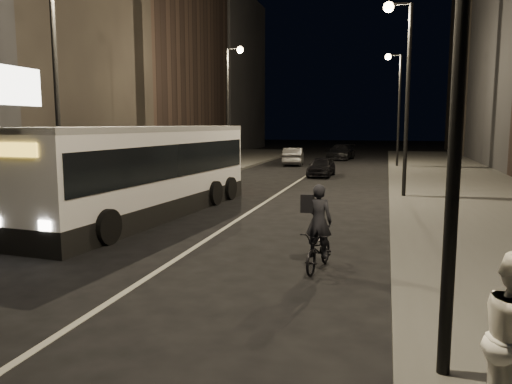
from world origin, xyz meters
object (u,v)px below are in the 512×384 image
Objects in this scene: car_mid at (293,156)px; car_far at (341,152)px; streetlight_right_far at (396,94)px; cyclist_on_bicycle at (319,242)px; streetlight_left_near at (62,57)px; city_bus at (148,168)px; streetlight_right_mid at (402,73)px; car_near at (321,167)px; streetlight_left_far at (231,92)px.

car_far is at bearing -119.52° from car_mid.
cyclist_on_bicycle is (-1.89, -27.47, -4.71)m from streetlight_right_far.
city_bus is at bearing 39.41° from streetlight_left_near.
streetlight_right_mid is 16.00m from streetlight_right_far.
car_near is at bearing 116.97° from streetlight_right_mid.
streetlight_right_mid is 24.68m from car_far.
streetlight_right_far and streetlight_left_near have the same top height.
car_mid is at bearing 92.54° from city_bus.
city_bus is 30.43m from car_far.
streetlight_left_far is at bearing -150.64° from streetlight_right_far.
streetlight_right_mid is 1.00× the size of streetlight_right_far.
streetlight_left_far is 8.62m from car_mid.
streetlight_right_far is at bearing 29.36° from streetlight_left_far.
streetlight_left_near is 1.95× the size of car_mid.
streetlight_left_near is 32.73m from car_far.
streetlight_right_mid is 10.79m from car_near.
car_near is at bearing -120.80° from streetlight_right_far.
streetlight_right_mid is 18.83m from car_mid.
streetlight_right_mid is at bearing -61.39° from car_near.
car_far is (-4.53, 23.81, -4.66)m from streetlight_right_mid.
streetlight_left_near reaches higher than car_near.
streetlight_right_far is at bearing 60.84° from car_near.
streetlight_left_far is 7.98m from car_near.
streetlight_left_far is (0.00, 18.00, 0.00)m from streetlight_left_near.
streetlight_right_mid is 14.62m from streetlight_left_far.
cyclist_on_bicycle is 28.62m from car_mid.
streetlight_right_far is at bearing -52.81° from car_far.
streetlight_left_near is at bearing 167.26° from cyclist_on_bicycle.
streetlight_right_far and streetlight_left_far have the same top height.
streetlight_left_near is 18.00m from streetlight_left_far.
streetlight_right_far is at bearing 66.04° from streetlight_left_near.
streetlight_left_far is 1.69× the size of car_far.
streetlight_left_far is (-10.66, 10.00, 0.00)m from streetlight_right_mid.
streetlight_right_far reaches higher than city_bus.
streetlight_right_far is 27.93m from cyclist_on_bicycle.
streetlight_right_mid and streetlight_left_far have the same top height.
cyclist_on_bicycle reaches higher than car_near.
cyclist_on_bicycle is 20.26m from car_near.
streetlight_left_far is at bearing 169.35° from car_near.
streetlight_right_far is 1.00× the size of streetlight_left_near.
car_far is (6.13, 31.81, -4.66)m from streetlight_left_near.
streetlight_right_far is 0.68× the size of city_bus.
streetlight_right_mid reaches higher than city_bus.
car_far is (-0.14, 15.18, 0.09)m from car_near.
streetlight_left_near reaches higher than car_mid.
streetlight_right_far is 1.00× the size of streetlight_left_far.
streetlight_right_mid is at bearing 108.31° from car_mid.
car_near is (4.23, 14.96, -1.11)m from city_bus.
car_near is at bearing 79.24° from city_bus.
car_near is at bearing 105.75° from car_mid.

